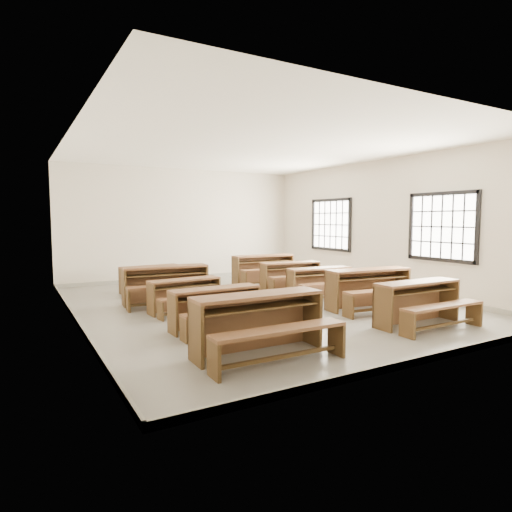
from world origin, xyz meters
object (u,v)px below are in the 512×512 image
desk_set_2 (186,293)px  desk_set_3 (166,282)px  desk_set_9 (264,267)px  desk_set_0 (260,320)px  desk_set_4 (151,277)px  desk_set_7 (320,280)px  desk_set_8 (291,274)px  desk_set_5 (420,300)px  desk_set_1 (216,305)px  desk_set_6 (370,286)px

desk_set_2 → desk_set_3: bearing=88.2°
desk_set_3 → desk_set_9: 3.51m
desk_set_0 → desk_set_2: bearing=89.1°
desk_set_2 → desk_set_4: desk_set_4 is taller
desk_set_7 → desk_set_8: size_ratio=0.98×
desk_set_3 → desk_set_9: (3.21, 1.40, -0.01)m
desk_set_4 → desk_set_9: size_ratio=0.84×
desk_set_3 → desk_set_5: (3.07, -3.88, -0.03)m
desk_set_0 → desk_set_5: (3.09, 0.03, -0.04)m
desk_set_8 → desk_set_0: bearing=-122.8°
desk_set_0 → desk_set_7: bearing=42.0°
desk_set_3 → desk_set_1: bearing=-84.6°
desk_set_1 → desk_set_7: desk_set_7 is taller
desk_set_5 → desk_set_9: bearing=89.0°
desk_set_2 → desk_set_5: size_ratio=0.89×
desk_set_2 → desk_set_7: 3.14m
desk_set_7 → desk_set_2: bearing=-176.4°
desk_set_4 → desk_set_5: bearing=-67.5°
desk_set_5 → desk_set_8: bearing=87.7°
desk_set_4 → desk_set_8: size_ratio=0.93×
desk_set_5 → desk_set_6: 1.38m
desk_set_7 → desk_set_0: bearing=-132.9°
desk_set_0 → desk_set_7: 4.28m
desk_set_3 → desk_set_4: bearing=90.7°
desk_set_5 → desk_set_7: size_ratio=1.04×
desk_set_3 → desk_set_4: desk_set_3 is taller
desk_set_0 → desk_set_4: 5.45m
desk_set_2 → desk_set_6: size_ratio=0.79×
desk_set_2 → desk_set_5: 4.19m
desk_set_9 → desk_set_4: bearing=-179.8°
desk_set_0 → desk_set_1: desk_set_0 is taller
desk_set_6 → desk_set_7: 1.44m
desk_set_1 → desk_set_3: size_ratio=0.83×
desk_set_0 → desk_set_1: size_ratio=1.18×
desk_set_6 → desk_set_9: desk_set_6 is taller
desk_set_2 → desk_set_3: (-0.07, 0.96, 0.09)m
desk_set_0 → desk_set_6: size_ratio=0.97×
desk_set_4 → desk_set_8: desk_set_8 is taller
desk_set_6 → desk_set_7: (-0.09, 1.44, -0.07)m
desk_set_2 → desk_set_4: (0.04, 2.50, 0.01)m
desk_set_8 → desk_set_1: bearing=-135.1°
desk_set_4 → desk_set_9: (3.11, -0.14, 0.08)m
desk_set_5 → desk_set_7: 2.80m
desk_set_9 → desk_set_7: bearing=-87.5°
desk_set_7 → desk_set_5: bearing=-86.9°
desk_set_3 → desk_set_7: bearing=-14.1°
desk_set_4 → desk_set_8: (3.17, -1.37, 0.03)m
desk_set_5 → desk_set_8: 4.06m
desk_set_0 → desk_set_6: bearing=23.4°
desk_set_8 → desk_set_9: bearing=98.7°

